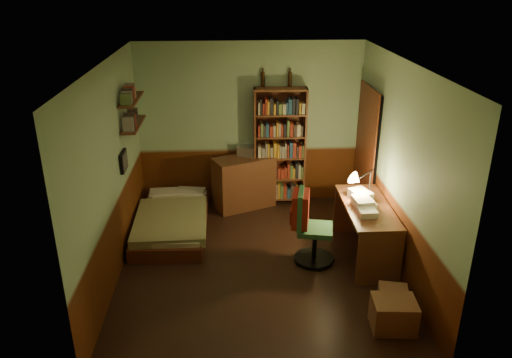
{
  "coord_description": "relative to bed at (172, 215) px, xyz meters",
  "views": [
    {
      "loc": [
        -0.33,
        -5.6,
        3.54
      ],
      "look_at": [
        0.0,
        0.25,
        1.1
      ],
      "focal_mm": 35.0,
      "sensor_mm": 36.0,
      "label": 1
    }
  ],
  "objects": [
    {
      "name": "framed_picture",
      "position": [
        -0.53,
        -0.37,
        0.98
      ],
      "size": [
        0.04,
        0.32,
        0.26
      ],
      "primitive_type": "cube",
      "color": "black",
      "rests_on": "wall_left"
    },
    {
      "name": "wall_shelf_lower",
      "position": [
        -0.45,
        0.13,
        1.33
      ],
      "size": [
        0.2,
        0.9,
        0.03
      ],
      "primitive_type": "cube",
      "color": "#592F1A",
      "rests_on": "wall_left"
    },
    {
      "name": "doorway",
      "position": [
        2.91,
        0.33,
        0.73
      ],
      "size": [
        0.06,
        0.9,
        2.0
      ],
      "primitive_type": "cube",
      "color": "black",
      "rests_on": "ground"
    },
    {
      "name": "wall_front",
      "position": [
        1.19,
        -2.98,
        1.03
      ],
      "size": [
        3.5,
        0.02,
        2.6
      ],
      "primitive_type": "cube",
      "color": "#8CAB86",
      "rests_on": "ground"
    },
    {
      "name": "desk",
      "position": [
        2.63,
        -0.85,
        0.11
      ],
      "size": [
        0.6,
        1.4,
        0.75
      ],
      "primitive_type": "cube",
      "rotation": [
        0.0,
        0.0,
        -0.01
      ],
      "color": "#592F1A",
      "rests_on": "ground"
    },
    {
      "name": "bottle_right",
      "position": [
        1.81,
        0.99,
        1.76
      ],
      "size": [
        0.08,
        0.08,
        0.22
      ],
      "primitive_type": "cylinder",
      "rotation": [
        0.0,
        0.0,
        0.44
      ],
      "color": "black",
      "rests_on": "bookshelf"
    },
    {
      "name": "red_jacket",
      "position": [
        1.73,
        -0.81,
        0.83
      ],
      "size": [
        0.26,
        0.4,
        0.44
      ],
      "primitive_type": "cube",
      "rotation": [
        0.0,
        0.0,
        0.16
      ],
      "color": "maroon",
      "rests_on": "office_chair"
    },
    {
      "name": "cardboard_box_a",
      "position": [
        2.57,
        -2.32,
        -0.09
      ],
      "size": [
        0.48,
        0.4,
        0.34
      ],
      "primitive_type": "cube",
      "rotation": [
        0.0,
        0.0,
        -0.08
      ],
      "color": "brown",
      "rests_on": "ground"
    },
    {
      "name": "door_trim",
      "position": [
        2.88,
        0.33,
        0.73
      ],
      "size": [
        0.02,
        0.98,
        2.08
      ],
      "primitive_type": "cube",
      "color": "#491F10",
      "rests_on": "ground"
    },
    {
      "name": "wall_shelf_upper",
      "position": [
        -0.45,
        0.13,
        1.68
      ],
      "size": [
        0.2,
        0.9,
        0.03
      ],
      "primitive_type": "cube",
      "color": "#592F1A",
      "rests_on": "wall_left"
    },
    {
      "name": "wall_left",
      "position": [
        -0.57,
        -0.97,
        1.03
      ],
      "size": [
        0.02,
        4.0,
        2.6
      ],
      "primitive_type": "cube",
      "color": "#8CAB86",
      "rests_on": "ground"
    },
    {
      "name": "wall_right",
      "position": [
        2.95,
        -0.97,
        1.03
      ],
      "size": [
        0.02,
        4.0,
        2.6
      ],
      "primitive_type": "cube",
      "color": "#8CAB86",
      "rests_on": "ground"
    },
    {
      "name": "floor",
      "position": [
        1.19,
        -0.97,
        -0.28
      ],
      "size": [
        3.5,
        4.0,
        0.02
      ],
      "primitive_type": "cube",
      "color": "black",
      "rests_on": "ground"
    },
    {
      "name": "mini_stereo",
      "position": [
        1.15,
        0.92,
        0.65
      ],
      "size": [
        0.35,
        0.32,
        0.16
      ],
      "primitive_type": "cube",
      "rotation": [
        0.0,
        0.0,
        -0.42
      ],
      "color": "#B2B2B7",
      "rests_on": "dresser"
    },
    {
      "name": "cardboard_box_b",
      "position": [
        2.69,
        -1.94,
        -0.15
      ],
      "size": [
        0.38,
        0.33,
        0.23
      ],
      "primitive_type": "cube",
      "rotation": [
        0.0,
        0.0,
        -0.23
      ],
      "color": "brown",
      "rests_on": "ground"
    },
    {
      "name": "bottle_left",
      "position": [
        1.39,
        0.99,
        1.76
      ],
      "size": [
        0.07,
        0.07,
        0.23
      ],
      "primitive_type": "cylinder",
      "rotation": [
        0.0,
        0.0,
        -0.18
      ],
      "color": "black",
      "rests_on": "bookshelf"
    },
    {
      "name": "bookshelf",
      "position": [
        1.66,
        0.88,
        0.69
      ],
      "size": [
        0.83,
        0.28,
        1.91
      ],
      "primitive_type": "cube",
      "rotation": [
        0.0,
        0.0,
        -0.03
      ],
      "color": "#592F1A",
      "rests_on": "ground"
    },
    {
      "name": "wall_back",
      "position": [
        1.19,
        1.04,
        1.03
      ],
      "size": [
        3.5,
        0.02,
        2.6
      ],
      "primitive_type": "cube",
      "color": "#8CAB86",
      "rests_on": "ground"
    },
    {
      "name": "ceiling",
      "position": [
        1.19,
        -0.97,
        2.34
      ],
      "size": [
        3.5,
        4.0,
        0.02
      ],
      "primitive_type": "cube",
      "color": "silver",
      "rests_on": "wall_back"
    },
    {
      "name": "bed",
      "position": [
        0.0,
        0.0,
        0.0
      ],
      "size": [
        1.0,
        1.81,
        0.53
      ],
      "primitive_type": "cube",
      "rotation": [
        0.0,
        0.0,
        -0.02
      ],
      "color": "olive",
      "rests_on": "ground"
    },
    {
      "name": "office_chair",
      "position": [
        1.94,
        -0.94,
        0.17
      ],
      "size": [
        0.5,
        0.46,
        0.87
      ],
      "primitive_type": "cube",
      "rotation": [
        0.0,
        0.0,
        -0.2
      ],
      "color": "#30653B",
      "rests_on": "ground"
    },
    {
      "name": "dresser",
      "position": [
        1.08,
        0.79,
        0.15
      ],
      "size": [
        1.05,
        0.8,
        0.83
      ],
      "primitive_type": "cube",
      "rotation": [
        0.0,
        0.0,
        0.41
      ],
      "color": "#592F1A",
      "rests_on": "ground"
    },
    {
      "name": "paper_stack",
      "position": [
        2.58,
        -0.64,
        0.54
      ],
      "size": [
        0.31,
        0.36,
        0.12
      ],
      "primitive_type": "cube",
      "rotation": [
        0.0,
        0.0,
        0.37
      ],
      "color": "silver",
      "rests_on": "desk"
    },
    {
      "name": "desk_lamp",
      "position": [
        2.71,
        -0.59,
        0.78
      ],
      "size": [
        0.24,
        0.24,
        0.61
      ],
      "primitive_type": "cone",
      "rotation": [
        0.0,
        0.0,
        -0.41
      ],
      "color": "black",
      "rests_on": "desk"
    }
  ]
}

